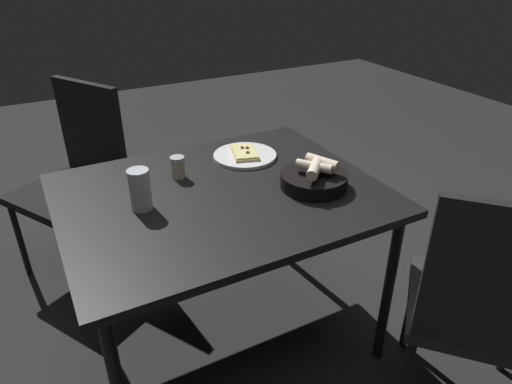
{
  "coord_description": "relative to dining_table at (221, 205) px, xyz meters",
  "views": [
    {
      "loc": [
        -1.37,
        0.58,
        1.52
      ],
      "look_at": [
        -0.09,
        -0.1,
        0.73
      ],
      "focal_mm": 32.37,
      "sensor_mm": 36.0,
      "label": 1
    }
  ],
  "objects": [
    {
      "name": "ground",
      "position": [
        0.0,
        0.0,
        -0.66
      ],
      "size": [
        8.0,
        8.0,
        0.0
      ],
      "primitive_type": "plane",
      "color": "#262626"
    },
    {
      "name": "dining_table",
      "position": [
        0.0,
        0.0,
        0.0
      ],
      "size": [
        0.91,
        1.14,
        0.72
      ],
      "color": "black",
      "rests_on": "ground"
    },
    {
      "name": "pizza_plate",
      "position": [
        0.23,
        -0.22,
        0.07
      ],
      "size": [
        0.27,
        0.27,
        0.04
      ],
      "color": "white",
      "rests_on": "dining_table"
    },
    {
      "name": "bread_basket",
      "position": [
        -0.13,
        -0.32,
        0.09
      ],
      "size": [
        0.25,
        0.25,
        0.11
      ],
      "color": "black",
      "rests_on": "dining_table"
    },
    {
      "name": "beer_glass",
      "position": [
        0.01,
        0.28,
        0.12
      ],
      "size": [
        0.07,
        0.07,
        0.14
      ],
      "color": "silver",
      "rests_on": "dining_table"
    },
    {
      "name": "pepper_shaker",
      "position": [
        0.18,
        0.09,
        0.1
      ],
      "size": [
        0.06,
        0.06,
        0.09
      ],
      "color": "#BFB299",
      "rests_on": "dining_table"
    },
    {
      "name": "chair_near",
      "position": [
        -0.74,
        -0.57,
        -0.13
      ],
      "size": [
        0.62,
        0.62,
        0.94
      ],
      "color": "#2B2B2B",
      "rests_on": "ground"
    },
    {
      "name": "chair_far",
      "position": [
        0.84,
        0.39,
        -0.12
      ],
      "size": [
        0.6,
        0.6,
        0.94
      ],
      "color": "black",
      "rests_on": "ground"
    }
  ]
}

